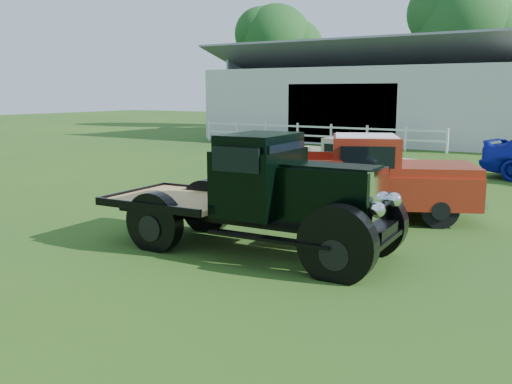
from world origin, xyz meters
The scene contains 8 objects.
ground centered at (0.00, 0.00, 0.00)m, with size 120.00×120.00×0.00m, color #23461A.
shed_left centered at (-7.00, 26.00, 2.80)m, with size 18.80×10.20×5.60m, color beige, non-canonical shape.
fence_rail centered at (-8.00, 20.00, 0.60)m, with size 14.20×0.16×1.20m, color white, non-canonical shape.
tree_a centered at (-18.00, 33.00, 5.25)m, with size 6.30×6.30×10.50m, color #154315, non-canonical shape.
tree_b centered at (-4.00, 34.00, 5.75)m, with size 6.90×6.90×11.50m, color #154315, non-canonical shape.
vintage_flatbed centered at (0.30, 0.99, 1.07)m, with size 5.41×2.14×2.14m, color black, non-canonical shape.
red_pickup centered at (0.84, 4.65, 0.96)m, with size 5.28×2.03×1.92m, color maroon, non-canonical shape.
white_pickup centered at (-0.44, 7.15, 0.80)m, with size 4.36×1.69×1.60m, color #BBB499, non-canonical shape.
Camera 1 is at (5.72, -7.53, 2.87)m, focal length 40.00 mm.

